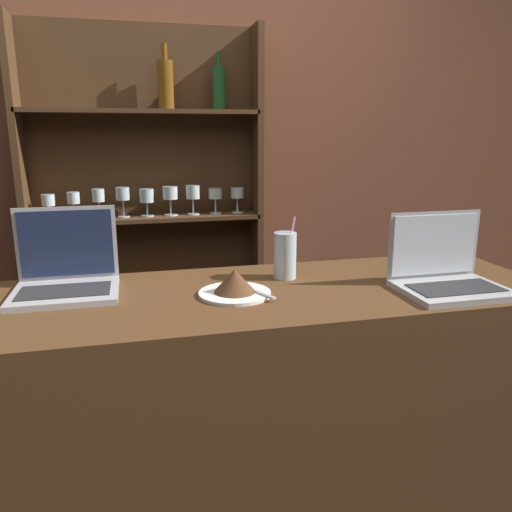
% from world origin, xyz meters
% --- Properties ---
extents(bar_counter, '(2.13, 0.58, 1.04)m').
position_xyz_m(bar_counter, '(0.00, 0.29, 0.52)').
color(bar_counter, '#4C3019').
rests_on(bar_counter, ground_plane).
extents(back_wall, '(7.00, 0.06, 2.70)m').
position_xyz_m(back_wall, '(0.00, 1.49, 1.35)').
color(back_wall, brown).
rests_on(back_wall, ground_plane).
extents(back_shelf, '(1.12, 0.18, 1.99)m').
position_xyz_m(back_shelf, '(-0.11, 1.41, 1.04)').
color(back_shelf, '#472D19').
rests_on(back_shelf, ground_plane).
extents(laptop_near, '(0.29, 0.24, 0.24)m').
position_xyz_m(laptop_near, '(-0.38, 0.42, 1.09)').
color(laptop_near, '#ADADB2').
rests_on(laptop_near, bar_counter).
extents(laptop_far, '(0.31, 0.23, 0.22)m').
position_xyz_m(laptop_far, '(0.72, 0.18, 1.09)').
color(laptop_far, '#ADADB2').
rests_on(laptop_far, bar_counter).
extents(cake_plate, '(0.21, 0.21, 0.08)m').
position_xyz_m(cake_plate, '(0.10, 0.27, 1.07)').
color(cake_plate, white).
rests_on(cake_plate, bar_counter).
extents(water_glass, '(0.07, 0.07, 0.20)m').
position_xyz_m(water_glass, '(0.29, 0.41, 1.12)').
color(water_glass, silver).
rests_on(water_glass, bar_counter).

